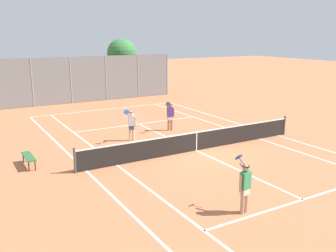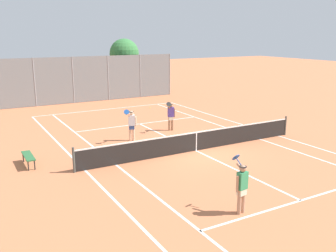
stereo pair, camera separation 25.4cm
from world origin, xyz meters
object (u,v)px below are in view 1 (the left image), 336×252
(player_far_right, at_px, (170,115))
(loose_tennis_ball_0, at_px, (148,108))
(player_near_side, at_px, (245,185))
(courtside_bench, at_px, (29,157))
(tree_behind_right, at_px, (123,54))
(tennis_net, at_px, (197,141))
(player_far_left, at_px, (131,124))
(loose_tennis_ball_1, at_px, (174,154))

(player_far_right, xyz_separation_m, loose_tennis_ball_0, (2.02, 6.69, -0.89))
(player_near_side, relative_size, loose_tennis_ball_0, 26.88)
(courtside_bench, relative_size, tree_behind_right, 0.29)
(tennis_net, distance_m, tree_behind_right, 18.95)
(tennis_net, height_order, player_far_left, player_far_left)
(player_far_left, bearing_deg, courtside_bench, -165.73)
(player_far_left, height_order, courtside_bench, player_far_left)
(player_near_side, xyz_separation_m, loose_tennis_ball_0, (5.31, 16.82, -0.89))
(player_far_left, xyz_separation_m, loose_tennis_ball_1, (0.73, -3.13, -0.89))
(loose_tennis_ball_1, bearing_deg, tennis_net, -1.46)
(tennis_net, bearing_deg, loose_tennis_ball_0, 74.74)
(player_near_side, xyz_separation_m, tree_behind_right, (6.57, 24.30, 2.76))
(tennis_net, bearing_deg, courtside_bench, 166.49)
(courtside_bench, xyz_separation_m, tree_behind_right, (11.59, 16.43, 3.28))
(tennis_net, distance_m, courtside_bench, 7.62)
(tennis_net, distance_m, player_far_right, 4.15)
(tennis_net, height_order, loose_tennis_ball_0, tennis_net)
(player_near_side, height_order, loose_tennis_ball_0, player_near_side)
(player_far_left, height_order, player_far_right, same)
(loose_tennis_ball_1, xyz_separation_m, courtside_bench, (-6.17, 1.75, 0.38))
(player_far_right, distance_m, tree_behind_right, 14.81)
(player_far_left, height_order, tree_behind_right, tree_behind_right)
(loose_tennis_ball_1, xyz_separation_m, tree_behind_right, (5.42, 18.18, 3.65))
(player_far_right, distance_m, loose_tennis_ball_1, 4.63)
(player_far_left, distance_m, player_far_right, 3.00)
(player_near_side, relative_size, player_far_left, 1.00)
(player_far_right, bearing_deg, tree_behind_right, 77.00)
(tennis_net, xyz_separation_m, loose_tennis_ball_1, (-1.24, 0.03, -0.48))
(player_near_side, relative_size, player_far_right, 1.00)
(player_near_side, relative_size, tree_behind_right, 0.35)
(tennis_net, height_order, loose_tennis_ball_1, tennis_net)
(player_near_side, bearing_deg, tree_behind_right, 74.88)
(loose_tennis_ball_1, bearing_deg, player_far_right, 61.78)
(loose_tennis_ball_0, bearing_deg, player_far_left, -122.91)
(player_near_side, relative_size, loose_tennis_ball_1, 26.88)
(player_near_side, bearing_deg, tennis_net, 68.63)
(loose_tennis_ball_1, relative_size, courtside_bench, 0.04)
(player_near_side, distance_m, player_far_left, 9.27)
(tree_behind_right, bearing_deg, player_far_left, -112.23)
(player_far_left, bearing_deg, player_far_right, 16.77)
(player_far_left, relative_size, loose_tennis_ball_0, 26.88)
(player_near_side, height_order, player_far_right, same)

